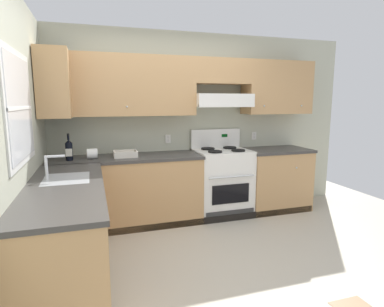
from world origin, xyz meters
The scene contains 9 objects.
ground_plane centered at (0.00, 0.00, 0.00)m, with size 7.04×7.04×0.00m, color #B2AA99.
wall_back centered at (0.40, 1.53, 1.48)m, with size 4.68×0.57×2.55m.
wall_left centered at (-1.59, 0.23, 1.34)m, with size 0.47×4.00×2.55m.
counter_back_run centered at (0.13, 1.24, 0.45)m, with size 3.60×0.65×0.91m.
counter_left_run centered at (-1.24, 0.00, 0.46)m, with size 0.63×1.91×1.13m.
stove centered at (0.73, 1.25, 0.48)m, with size 0.76×0.62×1.20m.
wine_bottle centered at (-1.27, 1.19, 1.04)m, with size 0.08×0.09×0.32m.
bowl centered at (-0.61, 1.22, 0.94)m, with size 0.29×0.22×0.08m.
paper_towel_roll centered at (-1.01, 1.21, 0.97)m, with size 0.13×0.12×0.12m.
Camera 1 is at (-1.00, -2.81, 1.61)m, focal length 29.77 mm.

